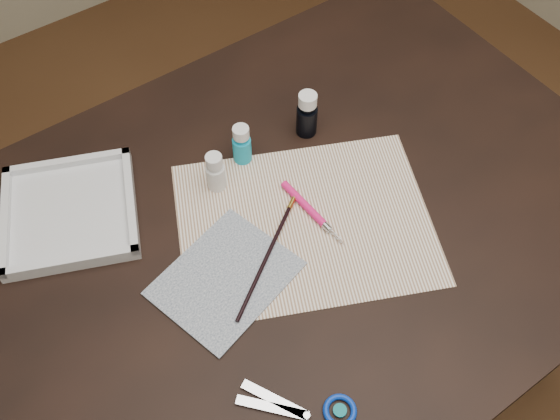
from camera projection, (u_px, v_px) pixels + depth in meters
ground at (280, 376)px, 1.72m from camera, size 3.50×3.50×0.02m
table at (280, 317)px, 1.40m from camera, size 1.30×0.90×0.75m
paper at (305, 223)px, 1.10m from camera, size 0.54×0.49×0.00m
canvas at (225, 278)px, 1.03m from camera, size 0.26×0.23×0.00m
paint_bottle_white at (215, 172)px, 1.11m from camera, size 0.04×0.04×0.08m
paint_bottle_cyan at (242, 144)px, 1.14m from camera, size 0.04×0.04×0.08m
paint_bottle_navy at (307, 114)px, 1.18m from camera, size 0.04×0.04×0.10m
paintbrush at (270, 250)px, 1.05m from camera, size 0.24×0.16×0.01m
craft_knife at (313, 213)px, 1.10m from camera, size 0.02×0.17×0.01m
scissors at (294, 416)px, 0.90m from camera, size 0.20×0.21×0.01m
palette_tray at (70, 211)px, 1.09m from camera, size 0.30×0.30×0.03m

